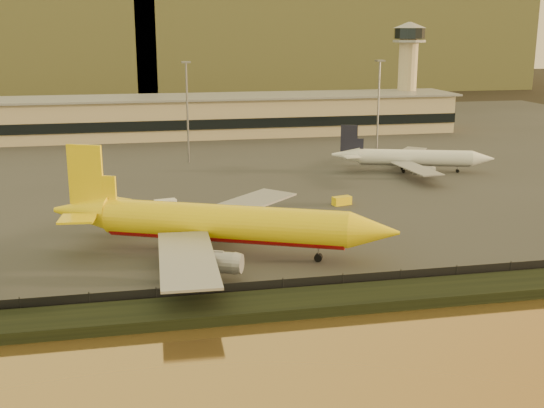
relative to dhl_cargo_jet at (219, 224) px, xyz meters
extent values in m
plane|color=black|center=(11.88, -5.03, -5.01)|extent=(900.00, 900.00, 0.00)
cube|color=black|center=(11.88, -22.03, -4.31)|extent=(320.00, 7.00, 1.40)
cube|color=#2D2D2D|center=(11.88, 89.97, -4.91)|extent=(320.00, 220.00, 0.20)
cube|color=black|center=(11.88, -18.03, -3.71)|extent=(300.00, 0.05, 2.20)
cube|color=#C5AE89|center=(11.88, 119.97, 1.19)|extent=(160.00, 22.00, 12.00)
cube|color=black|center=(11.88, 108.77, 0.19)|extent=(160.00, 0.60, 3.00)
cube|color=gray|center=(11.88, 119.97, 7.49)|extent=(164.00, 24.00, 0.60)
cylinder|color=#C5AE89|center=(81.88, 125.97, 10.19)|extent=(6.40, 6.40, 30.00)
cylinder|color=black|center=(81.88, 125.97, 26.94)|extent=(10.40, 10.40, 3.50)
cone|color=gray|center=(81.88, 125.97, 29.69)|extent=(11.20, 11.20, 2.00)
cylinder|color=gray|center=(81.88, 125.97, 24.39)|extent=(11.20, 11.20, 0.80)
cylinder|color=slate|center=(1.88, 74.97, 7.69)|extent=(0.50, 0.50, 25.00)
cube|color=slate|center=(1.88, 74.97, 20.39)|extent=(2.20, 2.20, 0.40)
cylinder|color=slate|center=(51.88, 72.97, 7.69)|extent=(0.50, 0.50, 25.00)
cube|color=slate|center=(51.88, 72.97, 20.39)|extent=(2.20, 2.20, 0.40)
cube|color=brown|center=(101.88, 334.97, 29.99)|extent=(220.00, 160.00, 70.00)
cylinder|color=yellow|center=(0.90, -0.40, 0.29)|extent=(36.17, 19.92, 5.37)
cylinder|color=#B30A0A|center=(0.90, -0.40, -0.65)|extent=(34.75, 18.42, 4.19)
cone|color=yellow|center=(21.21, -9.36, 0.29)|extent=(8.78, 7.83, 5.37)
cone|color=yellow|center=(-20.35, 8.98, 0.69)|extent=(10.67, 8.66, 5.37)
cube|color=yellow|center=(-19.41, 8.56, 6.60)|extent=(5.37, 2.69, 9.40)
cube|color=yellow|center=(-16.30, 13.06, 1.10)|extent=(7.25, 7.24, 0.32)
cube|color=yellow|center=(-20.63, 3.24, 1.10)|extent=(5.65, 5.60, 0.32)
cube|color=gray|center=(5.73, 13.10, -0.65)|extent=(21.69, 21.37, 0.32)
cylinder|color=gray|center=(6.68, 8.87, -2.12)|extent=(6.86, 5.20, 2.95)
cube|color=gray|center=(-5.82, -13.06, -0.65)|extent=(7.96, 23.45, 0.32)
cylinder|color=gray|center=(-2.05, -10.92, -2.12)|extent=(6.86, 5.20, 2.95)
cylinder|color=black|center=(13.89, -6.13, -4.22)|extent=(1.46, 1.34, 1.18)
cylinder|color=slate|center=(13.89, -6.13, -3.60)|extent=(0.21, 0.21, 2.42)
cylinder|color=black|center=(-3.62, -1.04, -4.22)|extent=(1.46, 1.34, 1.18)
cylinder|color=slate|center=(-3.62, -1.04, -3.60)|extent=(0.21, 0.21, 2.42)
cylinder|color=black|center=(-1.67, 3.38, -4.22)|extent=(1.46, 1.34, 1.18)
cylinder|color=slate|center=(-1.67, 3.38, -3.60)|extent=(0.21, 0.21, 2.42)
cylinder|color=white|center=(53.84, 52.07, -1.32)|extent=(26.32, 11.52, 3.67)
cylinder|color=gray|center=(53.84, 52.07, -1.96)|extent=(25.37, 10.53, 2.87)
cone|color=white|center=(68.90, 47.28, -1.32)|extent=(6.02, 5.06, 3.67)
cone|color=white|center=(38.09, 57.09, -1.04)|extent=(7.42, 5.51, 3.67)
cube|color=black|center=(38.79, 56.87, 3.00)|extent=(3.94, 1.51, 6.43)
cube|color=white|center=(40.60, 60.14, -0.77)|extent=(5.02, 4.98, 0.22)
cube|color=white|center=(38.38, 53.14, -0.77)|extent=(3.69, 3.51, 0.22)
cube|color=gray|center=(56.21, 61.92, -1.96)|extent=(14.51, 16.01, 0.22)
cylinder|color=gray|center=(57.21, 59.00, -2.97)|extent=(4.81, 3.26, 2.02)
cube|color=gray|center=(50.08, 42.67, -1.96)|extent=(6.38, 16.87, 0.22)
cylinder|color=gray|center=(52.58, 44.48, -2.97)|extent=(4.81, 3.26, 2.02)
cylinder|color=black|center=(63.47, 49.01, -4.41)|extent=(0.97, 0.86, 0.81)
cylinder|color=slate|center=(63.47, 49.01, -3.98)|extent=(0.19, 0.19, 1.65)
cylinder|color=black|center=(50.72, 51.33, -4.41)|extent=(0.97, 0.86, 0.81)
cylinder|color=slate|center=(50.72, 51.33, -3.98)|extent=(0.19, 0.19, 1.65)
cylinder|color=black|center=(51.72, 54.49, -4.41)|extent=(0.97, 0.86, 0.81)
cylinder|color=slate|center=(51.72, 54.49, -3.98)|extent=(0.19, 0.19, 1.65)
cube|color=yellow|center=(27.24, 25.10, -3.98)|extent=(3.99, 2.61, 1.65)
cube|color=white|center=(-6.52, 28.80, -3.89)|extent=(4.35, 2.61, 1.83)
camera|label=1|loc=(-12.00, -97.78, 28.34)|focal=45.00mm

